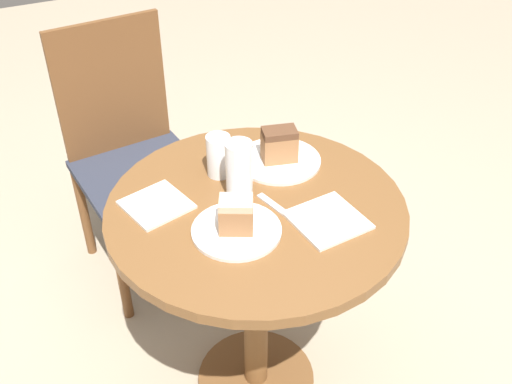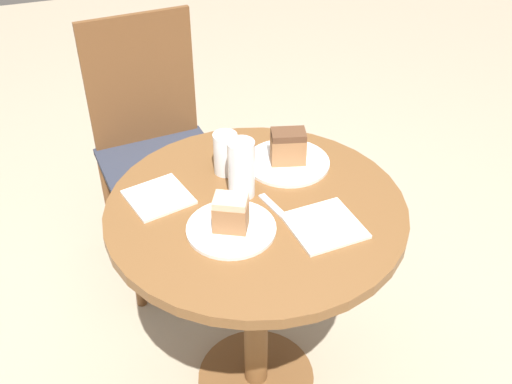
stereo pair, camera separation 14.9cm
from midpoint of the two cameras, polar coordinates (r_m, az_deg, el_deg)
name	(u,v)px [view 2 (the right image)]	position (r m, az deg, el deg)	size (l,w,h in m)	color
ground_plane	(256,380)	(2.05, 2.19, -17.58)	(8.00, 8.00, 0.00)	tan
table	(256,253)	(1.63, 2.64, -5.90)	(0.77, 0.77, 0.73)	brown
chair	(157,146)	(2.23, -7.53, 4.26)	(0.46, 0.48, 0.93)	brown
plate_near	(231,229)	(1.44, 0.60, -3.62)	(0.22, 0.22, 0.01)	white
plate_far	(287,162)	(1.67, 5.58, 2.74)	(0.23, 0.23, 0.01)	white
cake_slice_near	(231,213)	(1.41, 0.61, -2.12)	(0.10, 0.09, 0.09)	#9E6B42
cake_slice_far	(288,147)	(1.64, 5.69, 4.25)	(0.11, 0.08, 0.09)	#9E6B42
glass_lemonade	(226,156)	(1.61, -0.26, 3.40)	(0.07, 0.07, 0.12)	beige
glass_water	(241,171)	(1.51, 1.42, 1.90)	(0.07, 0.07, 0.16)	silver
napkin_stack	(324,226)	(1.47, 9.46, -3.29)	(0.18, 0.18, 0.01)	silver
fork	(280,213)	(1.49, 5.21, -2.13)	(0.06, 0.18, 0.00)	silver
napkin_side	(159,197)	(1.55, -6.56, -0.60)	(0.18, 0.18, 0.01)	silver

